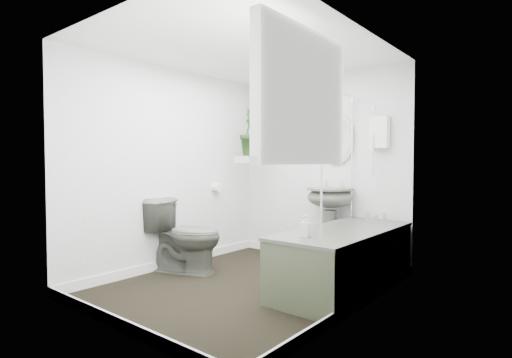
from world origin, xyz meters
The scene contains 22 objects.
floor centered at (0.00, 0.00, -0.01)m, with size 2.30×2.80×0.02m, color black.
ceiling centered at (0.00, 0.00, 2.31)m, with size 2.30×2.80×0.02m, color white.
wall_back centered at (0.00, 1.41, 1.15)m, with size 2.30×0.02×2.30m, color white.
wall_front centered at (0.00, -1.41, 1.15)m, with size 2.30×0.02×2.30m, color white.
wall_left centered at (-1.16, 0.00, 1.15)m, with size 0.02×2.80×2.30m, color white.
wall_right centered at (1.16, 0.00, 1.15)m, with size 0.02×2.80×2.30m, color white.
skirting centered at (0.00, 0.00, 0.05)m, with size 2.30×2.80×0.10m, color white.
bathtub centered at (0.80, 0.50, 0.29)m, with size 0.72×1.72×0.58m, color #4E5147, non-canonical shape.
bath_screen centered at (0.47, 0.99, 1.28)m, with size 0.04×0.72×1.40m, color silver, non-canonical shape.
shower_box centered at (0.80, 1.34, 1.55)m, with size 0.20×0.10×0.35m, color white.
oval_mirror centered at (0.25, 1.37, 1.50)m, with size 0.46×0.03×0.62m, color tan.
wall_sconce centered at (-0.15, 1.36, 1.40)m, with size 0.04×0.04×0.22m, color black.
toilet_roll_holder centered at (-1.10, 0.70, 0.90)m, with size 0.11×0.11×0.11m, color white.
window_recess centered at (1.09, -0.70, 1.65)m, with size 0.08×1.00×0.90m, color white.
window_sill centered at (1.02, -0.70, 1.23)m, with size 0.18×1.00×0.04m, color white.
window_blinds centered at (1.04, -0.70, 1.65)m, with size 0.01×0.86×0.76m, color white.
toilet centered at (-0.85, -0.05, 0.41)m, with size 0.46×0.80×0.82m, color #4E5147.
pedestal_sink centered at (0.25, 1.22, 0.46)m, with size 0.54×0.46×0.93m, color #4E5147, non-canonical shape.
sill_plant centered at (1.02, -0.40, 1.37)m, with size 0.22×0.19×0.25m, color black.
hanging_plant centered at (-0.70, 0.95, 1.61)m, with size 0.34×0.28×0.62m, color black.
soap_bottle centered at (0.72, -0.07, 0.67)m, with size 0.08×0.08×0.18m, color #322F2F.
hanging_pot centered at (-0.70, 0.95, 1.86)m, with size 0.16×0.16×0.12m, color brown.
Camera 1 is at (2.53, -2.97, 1.21)m, focal length 28.00 mm.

